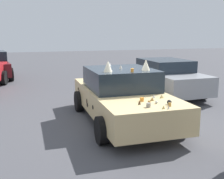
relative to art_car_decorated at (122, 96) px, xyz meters
name	(u,v)px	position (x,y,z in m)	size (l,w,h in m)	color
ground_plane	(122,121)	(-0.04, 0.00, -0.70)	(60.00, 60.00, 0.00)	#47474C
art_car_decorated	(122,96)	(0.00, 0.00, 0.00)	(4.48, 2.22, 1.70)	#D8BC7F
parked_sedan_row_back_center	(163,76)	(2.77, -2.78, -0.01)	(4.57, 1.98, 1.36)	gray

